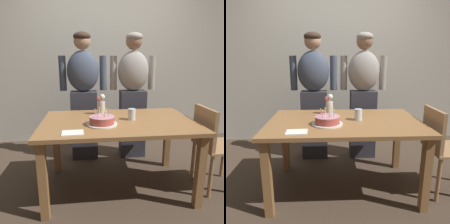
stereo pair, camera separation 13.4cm
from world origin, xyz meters
The scene contains 10 objects.
ground_plane centered at (0.00, 0.00, 0.00)m, with size 10.00×10.00×0.00m, color #47382B.
back_wall centered at (0.00, 1.55, 1.30)m, with size 5.20×0.10×2.60m, color beige.
dining_table centered at (0.00, 0.00, 0.64)m, with size 1.50×0.96×0.74m.
birthday_cake centered at (-0.17, -0.13, 0.78)m, with size 0.29×0.29×0.15m.
water_glass_near centered at (0.14, 0.01, 0.80)m, with size 0.08×0.08×0.11m, color silver.
napkin_stack centered at (-0.43, -0.34, 0.74)m, with size 0.18×0.13×0.01m, color white.
flower_vase centered at (-0.15, 0.27, 0.85)m, with size 0.09×0.08×0.22m.
person_man_bearded centered at (-0.35, 0.79, 0.87)m, with size 0.61×0.27×1.66m.
person_woman_cardigan centered at (0.31, 0.79, 0.87)m, with size 0.61×0.27×1.66m.
dining_chair centered at (0.96, -0.11, 0.52)m, with size 0.42×0.42×0.87m.
Camera 1 is at (-0.30, -2.06, 1.34)m, focal length 34.87 mm.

